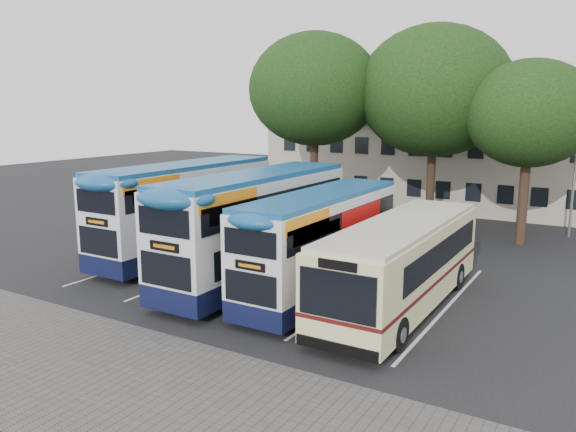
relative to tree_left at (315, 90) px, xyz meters
The scene contains 11 objects.
ground 19.89m from the tree_left, 63.09° to the right, with size 120.00×120.00×0.00m, color black.
paving_strip 23.52m from the tree_left, 73.67° to the right, with size 40.00×6.00×0.01m, color #595654.
bay_lines 14.55m from the tree_left, 68.26° to the right, with size 14.12×11.00×0.01m.
depot_building 14.50m from the tree_left, 52.88° to the left, with size 32.40×8.40×6.20m.
tree_left is the anchor object (origin of this frame).
tree_mid 7.05m from the tree_left, 17.33° to the left, with size 8.88×8.88×11.86m.
tree_right 12.21m from the tree_left, ahead, with size 6.48×6.48×9.60m.
bus_dd_left 11.78m from the tree_left, 98.25° to the right, with size 2.63×10.84×4.52m.
bus_dd_mid 13.71m from the tree_left, 72.52° to the right, with size 2.63×10.87×4.53m.
bus_dd_right 15.15m from the tree_left, 60.48° to the right, with size 2.32×9.58×3.99m.
bus_single 16.80m from the tree_left, 49.90° to the right, with size 2.71×10.64×3.17m.
Camera 1 is at (8.19, -14.47, 7.05)m, focal length 35.00 mm.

